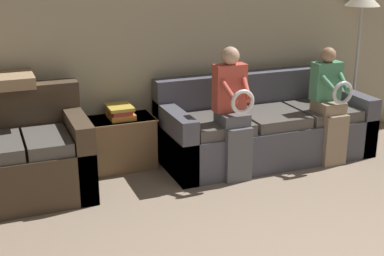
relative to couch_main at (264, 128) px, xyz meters
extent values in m
cube|color=#BCB293|center=(-0.66, 0.50, 0.97)|extent=(7.99, 0.06, 2.55)
cube|color=#4C4C56|center=(0.00, -0.04, -0.10)|extent=(2.14, 0.87, 0.40)
cube|color=#4C4C56|center=(0.00, 0.29, 0.31)|extent=(2.14, 0.20, 0.43)
cube|color=#4C4C56|center=(-0.99, -0.04, 0.00)|extent=(0.16, 0.87, 0.62)
cube|color=#4C4C56|center=(0.99, -0.04, 0.00)|extent=(0.16, 0.87, 0.62)
cube|color=#514C47|center=(-0.61, -0.14, 0.15)|extent=(0.57, 0.63, 0.11)
cube|color=#514C47|center=(0.00, -0.14, 0.15)|extent=(0.57, 0.63, 0.11)
cube|color=#514C47|center=(0.61, -0.14, 0.15)|extent=(0.57, 0.63, 0.11)
cube|color=#473828|center=(-2.56, -0.08, -0.08)|extent=(1.47, 0.85, 0.45)
cube|color=#473828|center=(-1.91, -0.08, 0.04)|extent=(0.16, 0.85, 0.68)
cube|color=#514C47|center=(-2.18, -0.18, 0.20)|extent=(0.36, 0.61, 0.11)
cube|color=#56565B|center=(-0.53, -0.48, -0.05)|extent=(0.25, 0.10, 0.51)
cube|color=#56565B|center=(-0.53, -0.34, 0.26)|extent=(0.25, 0.28, 0.11)
cube|color=#C64C3D|center=(-0.53, -0.27, 0.54)|extent=(0.30, 0.14, 0.44)
sphere|color=tan|center=(-0.53, -0.27, 0.83)|extent=(0.17, 0.17, 0.17)
torus|color=white|center=(-0.53, -0.54, 0.47)|extent=(0.23, 0.04, 0.23)
cylinder|color=#C64C3D|center=(-0.62, -0.40, 0.57)|extent=(0.11, 0.31, 0.24)
cylinder|color=#C64C3D|center=(-0.43, -0.40, 0.57)|extent=(0.11, 0.31, 0.24)
cube|color=gray|center=(0.53, -0.48, -0.05)|extent=(0.25, 0.10, 0.51)
cube|color=gray|center=(0.53, -0.34, 0.26)|extent=(0.25, 0.28, 0.11)
cube|color=#4C8E66|center=(0.53, -0.27, 0.51)|extent=(0.29, 0.14, 0.38)
sphere|color=#A37A5B|center=(0.53, -0.27, 0.77)|extent=(0.15, 0.15, 0.15)
torus|color=silver|center=(0.53, -0.54, 0.45)|extent=(0.23, 0.04, 0.23)
cylinder|color=#4C8E66|center=(0.44, -0.40, 0.54)|extent=(0.11, 0.31, 0.21)
cylinder|color=#4C8E66|center=(0.62, -0.40, 0.54)|extent=(0.11, 0.31, 0.21)
cube|color=olive|center=(-1.43, 0.25, -0.05)|extent=(0.60, 0.38, 0.51)
cube|color=#9A724A|center=(-1.43, 0.25, 0.20)|extent=(0.62, 0.40, 0.02)
cube|color=orange|center=(-1.43, 0.24, 0.23)|extent=(0.24, 0.27, 0.05)
cube|color=#BC3833|center=(-1.44, 0.24, 0.28)|extent=(0.19, 0.27, 0.04)
cube|color=gold|center=(-1.44, 0.25, 0.31)|extent=(0.23, 0.30, 0.03)
cylinder|color=#2D2B28|center=(1.30, 0.26, -0.29)|extent=(0.26, 0.26, 0.02)
cylinder|color=#B7B7BC|center=(1.30, 0.26, 0.44)|extent=(0.03, 0.03, 1.44)
cube|color=#A38460|center=(-2.45, 0.25, 0.66)|extent=(0.48, 0.48, 0.10)
camera|label=1|loc=(-2.62, -4.56, 1.72)|focal=50.00mm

